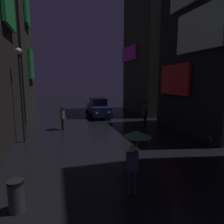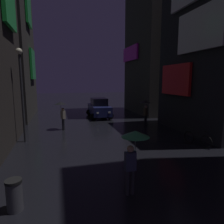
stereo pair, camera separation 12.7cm
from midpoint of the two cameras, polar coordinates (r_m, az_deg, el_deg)
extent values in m
cube|color=#26E54C|center=(13.52, -27.10, 25.63)|extent=(0.20, 2.63, 2.38)
cube|color=#33302D|center=(23.12, -28.08, 22.30)|extent=(4.00, 8.97, 18.75)
cube|color=#26E54C|center=(22.73, -21.55, 12.49)|extent=(0.20, 2.96, 2.99)
cube|color=#26E54C|center=(22.78, -22.65, 25.62)|extent=(0.20, 2.86, 3.13)
cube|color=black|center=(16.22, 26.82, 16.86)|extent=(4.00, 7.19, 12.30)
cube|color=red|center=(15.47, 17.88, 8.80)|extent=(0.20, 3.42, 2.19)
cube|color=white|center=(13.96, 23.89, 20.79)|extent=(0.20, 4.01, 2.50)
cube|color=#33302D|center=(24.71, 11.93, 25.63)|extent=(4.00, 7.42, 21.61)
cube|color=#F226D8|center=(24.21, 5.40, 16.25)|extent=(0.20, 4.35, 1.61)
cylinder|color=#2D2D38|center=(6.84, 4.96, -19.51)|extent=(0.12, 0.12, 0.85)
cylinder|color=#2D2D38|center=(6.90, 6.44, -19.27)|extent=(0.12, 0.12, 0.85)
cube|color=#333859|center=(6.56, 5.80, -13.81)|extent=(0.34, 0.22, 0.60)
sphere|color=tan|center=(6.41, 5.86, -10.43)|extent=(0.22, 0.22, 0.22)
cylinder|color=#333859|center=(6.65, 7.13, -13.05)|extent=(0.09, 0.09, 0.50)
cylinder|color=slate|center=(6.53, 7.19, -10.33)|extent=(0.02, 0.02, 0.77)
cone|color=green|center=(6.38, 7.28, -6.21)|extent=(0.90, 0.90, 0.20)
cylinder|color=black|center=(16.76, 9.92, -2.30)|extent=(0.12, 0.12, 0.85)
cylinder|color=black|center=(16.61, 9.60, -2.40)|extent=(0.12, 0.12, 0.85)
cube|color=brown|center=(16.56, 9.83, 0.11)|extent=(0.40, 0.37, 0.60)
sphere|color=beige|center=(16.50, 9.87, 1.52)|extent=(0.22, 0.22, 0.22)
cylinder|color=brown|center=(16.37, 9.66, 0.19)|extent=(0.09, 0.09, 0.50)
cylinder|color=slate|center=(16.32, 9.69, 1.35)|extent=(0.02, 0.02, 0.77)
cone|color=black|center=(16.27, 9.74, 3.05)|extent=(0.90, 0.90, 0.20)
cylinder|color=#2D2D38|center=(15.33, -13.31, -3.48)|extent=(0.12, 0.12, 0.85)
cylinder|color=#2D2D38|center=(15.48, -13.67, -3.37)|extent=(0.12, 0.12, 0.85)
cube|color=gray|center=(15.27, -13.59, -0.77)|extent=(0.36, 0.40, 0.60)
sphere|color=tan|center=(15.20, -13.65, 0.76)|extent=(0.22, 0.22, 0.22)
cylinder|color=gray|center=(15.38, -14.11, -0.52)|extent=(0.09, 0.09, 0.50)
cylinder|color=slate|center=(15.33, -14.16, 0.71)|extent=(0.02, 0.02, 0.77)
cone|color=black|center=(15.27, -14.23, 2.51)|extent=(0.90, 0.90, 0.20)
torus|color=black|center=(12.81, 21.38, -6.65)|extent=(0.27, 0.71, 0.72)
torus|color=black|center=(12.23, 25.56, -7.66)|extent=(0.27, 0.71, 0.72)
cylinder|color=black|center=(12.47, 23.47, -6.35)|extent=(0.34, 0.97, 0.05)
cylinder|color=black|center=(12.14, 25.67, -6.07)|extent=(0.04, 0.04, 0.40)
cube|color=black|center=(12.09, 25.74, -5.06)|extent=(0.19, 0.26, 0.06)
cylinder|color=black|center=(12.68, 21.52, -4.25)|extent=(0.16, 0.44, 0.03)
cube|color=navy|center=(20.08, -3.52, 0.70)|extent=(1.72, 4.11, 0.90)
cube|color=black|center=(19.98, -3.54, 2.97)|extent=(1.45, 1.85, 0.70)
cylinder|color=black|center=(19.05, -0.32, -1.11)|extent=(0.64, 0.22, 0.64)
cylinder|color=black|center=(18.72, -5.11, -1.34)|extent=(0.64, 0.22, 0.64)
cylinder|color=black|center=(21.61, -2.11, 0.10)|extent=(0.64, 0.22, 0.64)
cylinder|color=black|center=(21.31, -6.35, -0.08)|extent=(0.64, 0.22, 0.64)
cube|color=white|center=(18.21, -0.52, -0.16)|extent=(0.20, 0.06, 0.14)
cube|color=white|center=(17.97, -3.92, -0.30)|extent=(0.20, 0.06, 0.14)
cylinder|color=#2D2D33|center=(12.82, -23.96, 3.24)|extent=(0.14, 0.14, 5.13)
sphere|color=#F9EFCC|center=(12.87, -24.77, 15.47)|extent=(0.36, 0.36, 0.36)
cylinder|color=#3F3F47|center=(6.73, -25.57, -20.95)|extent=(0.44, 0.44, 0.85)
cylinder|color=black|center=(6.52, -25.87, -17.38)|extent=(0.46, 0.46, 0.08)
camera|label=1|loc=(0.06, -89.69, 0.05)|focal=32.00mm
camera|label=2|loc=(0.06, 90.31, -0.05)|focal=32.00mm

